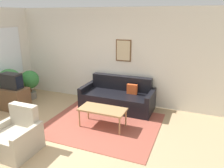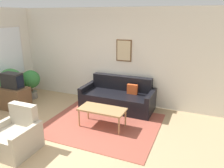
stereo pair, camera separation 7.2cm
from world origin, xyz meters
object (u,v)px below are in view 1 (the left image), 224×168
object	(u,v)px
couch	(118,98)
tv	(11,81)
armchair	(16,138)
potted_plant_tall	(10,81)
coffee_table	(103,110)

from	to	relation	value
couch	tv	size ratio (longest dim) A/B	3.48
armchair	potted_plant_tall	size ratio (longest dim) A/B	0.84
couch	coffee_table	distance (m)	1.16
couch	potted_plant_tall	distance (m)	3.15
tv	armchair	bearing A→B (deg)	-43.75
couch	potted_plant_tall	xyz separation A→B (m)	(-3.01, -0.84, 0.37)
couch	coffee_table	world-z (taller)	couch
couch	armchair	world-z (taller)	armchair
couch	armchair	distance (m)	2.84
couch	tv	distance (m)	2.90
couch	coffee_table	size ratio (longest dim) A/B	1.85
tv	couch	bearing A→B (deg)	23.89
armchair	potted_plant_tall	distance (m)	2.68
tv	potted_plant_tall	xyz separation A→B (m)	(-0.41, 0.32, -0.15)
tv	armchair	xyz separation A→B (m)	(1.54, -1.48, -0.53)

